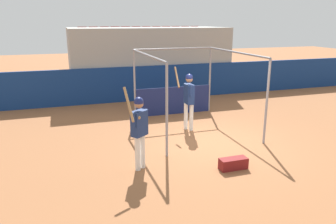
% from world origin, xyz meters
% --- Properties ---
extents(ground_plane, '(60.00, 60.00, 0.00)m').
position_xyz_m(ground_plane, '(0.00, 0.00, 0.00)').
color(ground_plane, '#935B38').
extents(outfield_wall, '(24.00, 0.12, 1.56)m').
position_xyz_m(outfield_wall, '(0.00, 5.94, 0.78)').
color(outfield_wall, navy).
rests_on(outfield_wall, ground).
extents(bleacher_section, '(7.60, 3.20, 3.24)m').
position_xyz_m(bleacher_section, '(-0.00, 7.60, 1.62)').
color(bleacher_section, '#9E9E99').
rests_on(bleacher_section, ground).
extents(batting_cage, '(3.11, 3.93, 2.56)m').
position_xyz_m(batting_cage, '(-0.14, 2.51, 1.18)').
color(batting_cage, gray).
rests_on(batting_cage, ground).
extents(player_batter, '(0.55, 0.93, 2.06)m').
position_xyz_m(player_batter, '(-0.30, 1.38, 1.16)').
color(player_batter, white).
rests_on(player_batter, ground).
extents(player_waiting, '(0.60, 0.67, 2.08)m').
position_xyz_m(player_waiting, '(-2.54, -1.08, 1.11)').
color(player_waiting, white).
rests_on(player_waiting, ground).
extents(equipment_bag, '(0.70, 0.28, 0.28)m').
position_xyz_m(equipment_bag, '(-0.35, -1.79, 0.14)').
color(equipment_bag, maroon).
rests_on(equipment_bag, ground).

